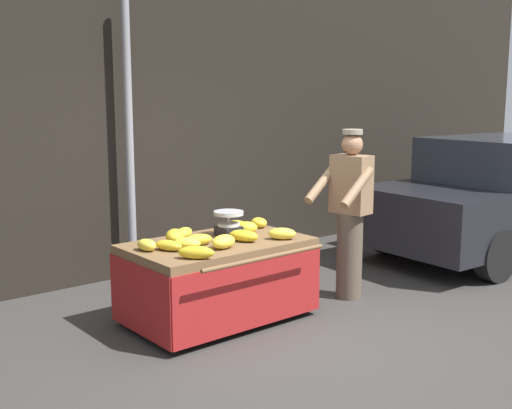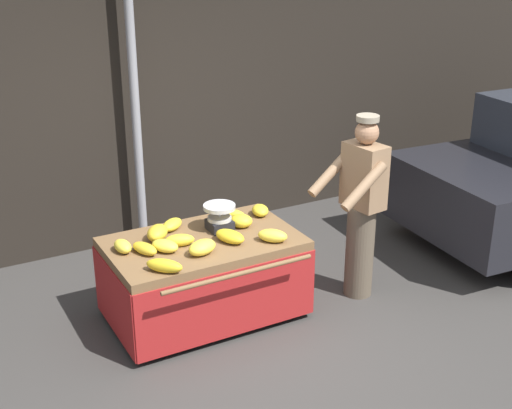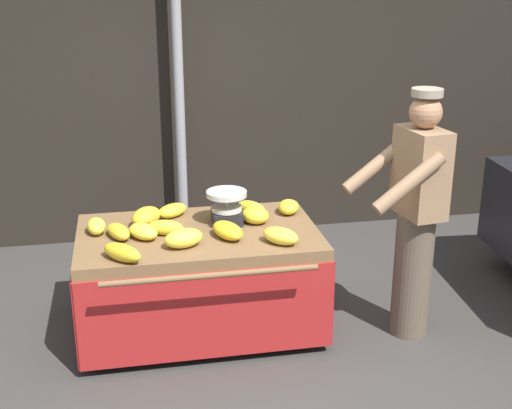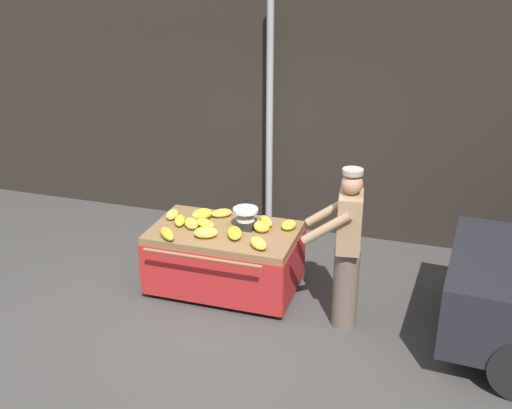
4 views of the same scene
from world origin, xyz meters
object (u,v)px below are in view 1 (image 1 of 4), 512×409
(weighing_scale, at_px, (228,224))
(banana_bunch_2, at_px, (196,252))
(banana_bunch_8, at_px, (282,234))
(banana_bunch_6, at_px, (169,245))
(banana_bunch_1, at_px, (175,236))
(banana_bunch_9, at_px, (236,226))
(banana_bunch_10, at_px, (244,236))
(vendor_person, at_px, (350,214))
(banana_bunch_4, at_px, (187,243))
(parked_car, at_px, (501,196))
(banana_bunch_5, at_px, (224,242))
(banana_cart, at_px, (218,264))
(banana_bunch_0, at_px, (147,245))
(banana_bunch_7, at_px, (184,233))
(street_pole, at_px, (129,143))
(banana_bunch_3, at_px, (199,240))
(banana_bunch_12, at_px, (259,223))
(banana_bunch_11, at_px, (247,228))

(weighing_scale, xyz_separation_m, banana_bunch_2, (-0.71, -0.51, -0.07))
(banana_bunch_2, height_order, banana_bunch_8, banana_bunch_8)
(weighing_scale, relative_size, banana_bunch_6, 1.08)
(banana_bunch_1, relative_size, banana_bunch_9, 1.05)
(banana_bunch_10, height_order, vendor_person, vendor_person)
(banana_bunch_4, bearing_deg, parked_car, -2.72)
(banana_bunch_8, bearing_deg, parked_car, 0.48)
(banana_bunch_9, bearing_deg, vendor_person, -29.19)
(banana_bunch_5, height_order, parked_car, parked_car)
(banana_cart, bearing_deg, banana_bunch_0, 171.61)
(banana_bunch_4, bearing_deg, banana_cart, 8.97)
(banana_bunch_2, relative_size, banana_bunch_7, 1.24)
(banana_bunch_9, distance_m, vendor_person, 1.15)
(street_pole, bearing_deg, banana_bunch_9, -74.95)
(banana_bunch_3, bearing_deg, street_pole, 81.22)
(banana_bunch_4, relative_size, banana_bunch_12, 1.18)
(banana_bunch_3, bearing_deg, banana_bunch_12, 15.22)
(street_pole, relative_size, banana_bunch_6, 11.86)
(parked_car, bearing_deg, banana_bunch_8, -179.52)
(banana_bunch_6, bearing_deg, banana_cart, 1.91)
(banana_cart, height_order, banana_bunch_6, banana_bunch_6)
(street_pole, xyz_separation_m, vendor_person, (1.38, -1.95, -0.67))
(banana_bunch_9, bearing_deg, banana_bunch_11, -90.25)
(banana_bunch_2, height_order, banana_bunch_9, banana_bunch_2)
(weighing_scale, bearing_deg, banana_bunch_5, -132.32)
(banana_bunch_7, bearing_deg, banana_bunch_10, -55.56)
(banana_bunch_10, bearing_deg, banana_bunch_4, 169.95)
(banana_bunch_6, xyz_separation_m, vendor_person, (1.94, -0.30, 0.08))
(banana_bunch_10, bearing_deg, banana_cart, 139.36)
(banana_bunch_2, distance_m, banana_bunch_12, 1.34)
(banana_bunch_1, relative_size, banana_bunch_11, 1.24)
(street_pole, bearing_deg, banana_bunch_1, -104.41)
(banana_bunch_7, height_order, banana_bunch_11, banana_bunch_11)
(parked_car, bearing_deg, vendor_person, -179.42)
(banana_bunch_3, distance_m, banana_bunch_7, 0.34)
(weighing_scale, bearing_deg, banana_cart, -151.51)
(banana_bunch_10, distance_m, parked_car, 4.22)
(banana_bunch_0, height_order, banana_bunch_4, banana_bunch_0)
(parked_car, bearing_deg, banana_bunch_6, 176.90)
(street_pole, distance_m, banana_bunch_7, 1.52)
(banana_bunch_11, bearing_deg, banana_bunch_3, -171.10)
(banana_bunch_4, distance_m, banana_bunch_9, 0.83)
(banana_bunch_12, bearing_deg, banana_bunch_0, -174.51)
(banana_cart, relative_size, banana_bunch_8, 6.49)
(banana_bunch_1, relative_size, vendor_person, 0.15)
(banana_bunch_1, xyz_separation_m, banana_bunch_2, (-0.17, -0.58, -0.01))
(banana_bunch_4, height_order, banana_bunch_9, banana_bunch_9)
(banana_cart, height_order, banana_bunch_8, banana_bunch_8)
(banana_bunch_8, height_order, parked_car, parked_car)
(banana_bunch_7, bearing_deg, banana_bunch_4, -120.05)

